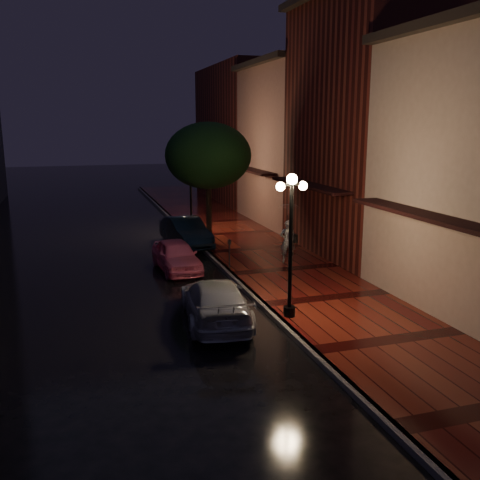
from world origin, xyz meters
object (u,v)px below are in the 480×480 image
object	(u,v)px
streetlamp_far	(191,185)
street_tree	(208,158)
parking_meter	(229,251)
navy_car	(186,232)
woman_with_umbrella	(288,223)
streetlamp_near	(291,237)
pink_car	(176,256)
silver_car	(215,301)

from	to	relation	value
streetlamp_far	street_tree	xyz separation A→B (m)	(0.26, -3.01, 1.64)
streetlamp_far	parking_meter	xyz separation A→B (m)	(-0.20, -8.18, -1.73)
navy_car	woman_with_umbrella	size ratio (longest dim) A/B	1.70
streetlamp_near	navy_car	world-z (taller)	streetlamp_near
streetlamp_far	navy_car	world-z (taller)	streetlamp_far
pink_car	silver_car	xyz separation A→B (m)	(0.06, -6.02, 0.02)
navy_car	parking_meter	bearing A→B (deg)	-88.60
street_tree	pink_car	distance (m)	6.20
streetlamp_near	silver_car	distance (m)	2.96
woman_with_umbrella	parking_meter	world-z (taller)	woman_with_umbrella
streetlamp_far	parking_meter	world-z (taller)	streetlamp_far
silver_car	parking_meter	world-z (taller)	parking_meter
streetlamp_far	street_tree	distance (m)	3.44
streetlamp_far	navy_car	bearing A→B (deg)	-106.94
streetlamp_near	street_tree	distance (m)	11.12
navy_car	parking_meter	size ratio (longest dim) A/B	3.60
streetlamp_far	navy_car	distance (m)	3.77
streetlamp_near	streetlamp_far	distance (m)	14.00
streetlamp_far	woman_with_umbrella	xyz separation A→B (m)	(2.39, -7.98, -0.80)
street_tree	streetlamp_far	bearing A→B (deg)	94.91
streetlamp_near	streetlamp_far	bearing A→B (deg)	90.00
streetlamp_far	parking_meter	size ratio (longest dim) A/B	3.65
parking_meter	street_tree	bearing A→B (deg)	67.48
pink_car	woman_with_umbrella	xyz separation A→B (m)	(4.61, -0.59, 1.17)
navy_car	parking_meter	world-z (taller)	navy_car
streetlamp_far	woman_with_umbrella	size ratio (longest dim) A/B	1.72
pink_car	silver_car	world-z (taller)	silver_car
streetlamp_far	street_tree	size ratio (longest dim) A/B	0.74
streetlamp_near	parking_meter	distance (m)	6.08
silver_car	woman_with_umbrella	world-z (taller)	woman_with_umbrella
parking_meter	navy_car	bearing A→B (deg)	80.98
woman_with_umbrella	navy_car	bearing A→B (deg)	-36.71
street_tree	silver_car	distance (m)	11.27
streetlamp_near	pink_car	bearing A→B (deg)	108.52
parking_meter	woman_with_umbrella	bearing A→B (deg)	-13.15
woman_with_umbrella	parking_meter	distance (m)	2.77
pink_car	navy_car	distance (m)	4.46
silver_car	woman_with_umbrella	bearing A→B (deg)	-123.28
streetlamp_near	pink_car	xyz separation A→B (m)	(-2.21, 6.61, -1.97)
street_tree	pink_car	bearing A→B (deg)	-119.41
street_tree	navy_car	world-z (taller)	street_tree
streetlamp_near	woman_with_umbrella	distance (m)	6.52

